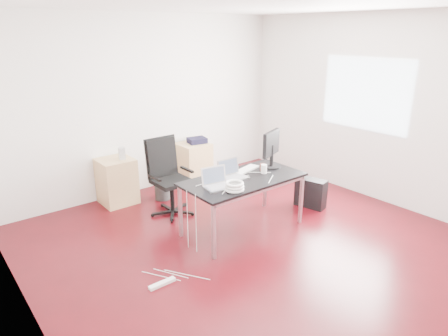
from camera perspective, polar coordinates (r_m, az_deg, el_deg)
room_shell at (r=4.60m, az=4.64°, el=4.88°), size 5.00×5.00×5.00m
desk at (r=5.15m, az=2.76°, el=-1.99°), size 1.60×0.80×0.73m
office_chair at (r=5.74m, az=-8.03°, el=-0.69°), size 0.49×0.51×1.08m
filing_cabinet_left at (r=6.31m, az=-15.05°, el=-1.81°), size 0.50×0.50×0.70m
filing_cabinet_right at (r=6.95m, az=-4.39°, el=0.73°), size 0.50×0.50×0.70m
pc_tower at (r=6.14m, az=12.27°, el=-3.48°), size 0.30×0.48×0.44m
wastebasket at (r=6.37m, az=-8.80°, el=-3.20°), size 0.32×0.32×0.28m
power_strip at (r=4.39m, az=-8.82°, el=-15.99°), size 0.30×0.06×0.04m
laptop_left at (r=4.83m, az=-0.97°, el=-2.06°), size 0.37×0.30×0.23m
laptop_right at (r=5.13m, az=1.20°, el=-0.78°), size 0.34×0.26×0.23m
monitor at (r=5.51m, az=6.77°, el=2.98°), size 0.44×0.26×0.51m
keyboard at (r=5.42m, az=3.19°, el=-0.22°), size 0.46×0.25×0.02m
cup_white at (r=5.31m, az=5.72°, el=-0.13°), size 0.10×0.10×0.12m
cup_brown at (r=5.40m, az=5.55°, el=0.11°), size 0.09×0.09×0.10m
cable_coil at (r=4.72m, az=1.51°, el=-2.63°), size 0.24×0.24×0.11m
power_adapter at (r=4.87m, az=2.04°, el=-2.44°), size 0.08×0.08×0.03m
speaker at (r=6.15m, az=-14.38°, el=2.03°), size 0.11×0.10×0.18m
navy_garment at (r=6.87m, az=-3.87°, el=3.96°), size 0.34×0.30×0.09m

